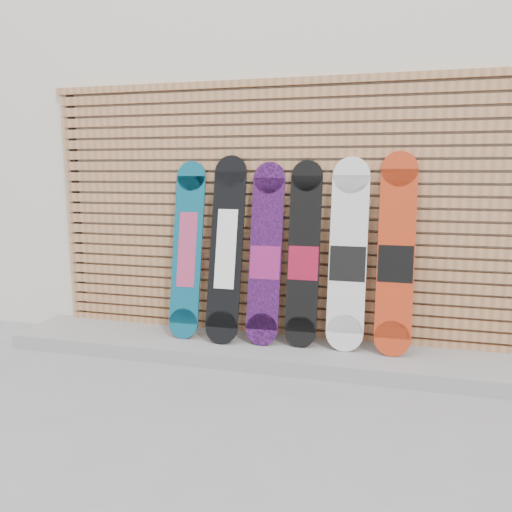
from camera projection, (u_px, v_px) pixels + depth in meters
The scene contains 10 objects.
ground at pixel (275, 395), 3.48m from camera, with size 80.00×80.00×0.00m, color gray.
building at pixel (373, 151), 6.39m from camera, with size 12.00×5.00×3.60m, color silver.
concrete_step at pixel (275, 351), 4.16m from camera, with size 4.60×0.70×0.12m, color gray.
slat_wall at pixel (284, 211), 4.24m from camera, with size 4.26×0.08×2.29m.
snowboard_0 at pixel (187, 250), 4.32m from camera, with size 0.26×0.33×1.51m.
snowboard_1 at pixel (226, 249), 4.20m from camera, with size 0.28×0.38×1.56m.
snowboard_2 at pixel (266, 255), 4.15m from camera, with size 0.27×0.33×1.51m.
snowboard_3 at pixel (304, 255), 4.08m from camera, with size 0.26×0.29×1.52m.
snowboard_4 at pixel (348, 255), 3.99m from camera, with size 0.30×0.29×1.54m.
snowboard_5 at pixel (396, 255), 3.89m from camera, with size 0.28×0.31×1.58m.
Camera 1 is at (0.69, -3.20, 1.55)m, focal length 35.00 mm.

